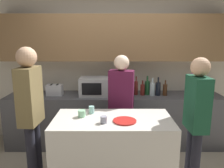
# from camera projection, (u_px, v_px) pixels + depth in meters

# --- Properties ---
(back_wall) EXTENTS (6.40, 0.40, 2.70)m
(back_wall) POSITION_uv_depth(u_px,v_px,m) (114.00, 55.00, 3.81)
(back_wall) COLOR beige
(back_wall) RESTS_ON ground_plane
(back_counter) EXTENTS (3.60, 0.62, 0.88)m
(back_counter) POSITION_uv_depth(u_px,v_px,m) (114.00, 120.00, 3.78)
(back_counter) COLOR #4C4C51
(back_counter) RESTS_ON ground_plane
(kitchen_island) EXTENTS (1.36, 0.68, 0.93)m
(kitchen_island) POSITION_uv_depth(u_px,v_px,m) (112.00, 155.00, 2.59)
(kitchen_island) COLOR beige
(kitchen_island) RESTS_ON ground_plane
(microwave) EXTENTS (0.52, 0.39, 0.30)m
(microwave) POSITION_uv_depth(u_px,v_px,m) (95.00, 86.00, 3.64)
(microwave) COLOR #B7BABC
(microwave) RESTS_ON back_counter
(toaster) EXTENTS (0.26, 0.16, 0.18)m
(toaster) POSITION_uv_depth(u_px,v_px,m) (54.00, 90.00, 3.65)
(toaster) COLOR silver
(toaster) RESTS_ON back_counter
(potted_plant) EXTENTS (0.14, 0.14, 0.39)m
(potted_plant) POSITION_uv_depth(u_px,v_px,m) (193.00, 84.00, 3.64)
(potted_plant) COLOR brown
(potted_plant) RESTS_ON back_counter
(bottle_0) EXTENTS (0.09, 0.09, 0.27)m
(bottle_0) POSITION_uv_depth(u_px,v_px,m) (130.00, 90.00, 3.58)
(bottle_0) COLOR #472814
(bottle_0) RESTS_ON back_counter
(bottle_1) EXTENTS (0.06, 0.06, 0.31)m
(bottle_1) POSITION_uv_depth(u_px,v_px,m) (135.00, 88.00, 3.68)
(bottle_1) COLOR maroon
(bottle_1) RESTS_ON back_counter
(bottle_2) EXTENTS (0.07, 0.07, 0.25)m
(bottle_2) POSITION_uv_depth(u_px,v_px,m) (142.00, 90.00, 3.65)
(bottle_2) COLOR maroon
(bottle_2) RESTS_ON back_counter
(bottle_3) EXTENTS (0.09, 0.09, 0.32)m
(bottle_3) POSITION_uv_depth(u_px,v_px,m) (146.00, 87.00, 3.69)
(bottle_3) COLOR #194723
(bottle_3) RESTS_ON back_counter
(bottle_4) EXTENTS (0.09, 0.09, 0.30)m
(bottle_4) POSITION_uv_depth(u_px,v_px,m) (151.00, 89.00, 3.63)
(bottle_4) COLOR silver
(bottle_4) RESTS_ON back_counter
(bottle_5) EXTENTS (0.09, 0.09, 0.31)m
(bottle_5) POSITION_uv_depth(u_px,v_px,m) (157.00, 88.00, 3.64)
(bottle_5) COLOR black
(bottle_5) RESTS_ON back_counter
(bottle_6) EXTENTS (0.07, 0.07, 0.26)m
(bottle_6) POSITION_uv_depth(u_px,v_px,m) (164.00, 90.00, 3.64)
(bottle_6) COLOR #472814
(bottle_6) RESTS_ON back_counter
(plate_on_island) EXTENTS (0.26, 0.26, 0.01)m
(plate_on_island) POSITION_uv_depth(u_px,v_px,m) (124.00, 121.00, 2.40)
(plate_on_island) COLOR red
(plate_on_island) RESTS_ON kitchen_island
(cup_0) EXTENTS (0.08, 0.08, 0.08)m
(cup_0) POSITION_uv_depth(u_px,v_px,m) (103.00, 120.00, 2.36)
(cup_0) COLOR #9798AA
(cup_0) RESTS_ON kitchen_island
(cup_1) EXTENTS (0.07, 0.07, 0.09)m
(cup_1) POSITION_uv_depth(u_px,v_px,m) (91.00, 110.00, 2.65)
(cup_1) COLOR #90C5C0
(cup_1) RESTS_ON kitchen_island
(cup_2) EXTENTS (0.09, 0.09, 0.08)m
(cup_2) POSITION_uv_depth(u_px,v_px,m) (81.00, 114.00, 2.54)
(cup_2) COLOR #98DCA8
(cup_2) RESTS_ON kitchen_island
(person_left) EXTENTS (0.23, 0.35, 1.74)m
(person_left) POSITION_uv_depth(u_px,v_px,m) (30.00, 107.00, 2.53)
(person_left) COLOR black
(person_left) RESTS_ON ground_plane
(person_center) EXTENTS (0.37, 0.25, 1.60)m
(person_center) POSITION_uv_depth(u_px,v_px,m) (120.00, 102.00, 3.08)
(person_center) COLOR black
(person_center) RESTS_ON ground_plane
(person_right) EXTENTS (0.21, 0.34, 1.62)m
(person_right) POSITION_uv_depth(u_px,v_px,m) (195.00, 115.00, 2.51)
(person_right) COLOR black
(person_right) RESTS_ON ground_plane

